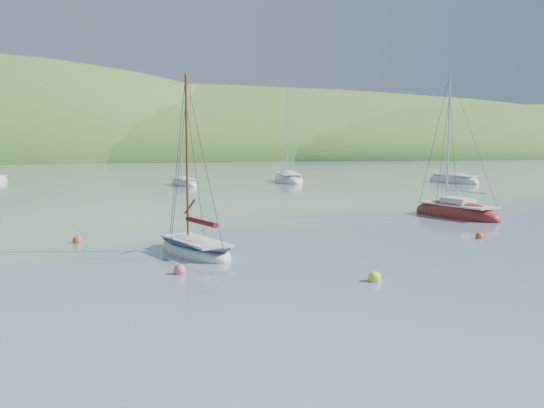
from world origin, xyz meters
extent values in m
plane|color=slate|center=(0.00, 0.00, 0.00)|extent=(700.00, 700.00, 0.00)
ellipsoid|color=#366827|center=(0.00, 170.00, 0.00)|extent=(440.00, 110.00, 44.00)
ellipsoid|color=#366827|center=(90.00, 160.00, 0.00)|extent=(240.00, 100.00, 34.00)
ellipsoid|color=silver|center=(-4.98, 6.59, 0.10)|extent=(3.74, 5.99, 1.38)
cube|color=beige|center=(-4.94, 6.49, 0.60)|extent=(2.85, 4.65, 0.10)
cylinder|color=brown|center=(-5.19, 7.23, 4.31)|extent=(0.12, 0.12, 7.50)
ellipsoid|color=black|center=(-4.98, 6.59, 0.50)|extent=(3.68, 5.92, 0.24)
cylinder|color=maroon|center=(-4.77, 5.95, 1.51)|extent=(1.08, 2.64, 0.24)
ellipsoid|color=maroon|center=(13.61, 15.10, 0.14)|extent=(4.19, 7.43, 1.94)
cube|color=beige|center=(13.65, 14.96, 0.83)|extent=(3.19, 5.77, 0.10)
cylinder|color=silver|center=(13.39, 15.91, 5.18)|extent=(0.12, 0.12, 8.80)
cube|color=beige|center=(13.65, 14.96, 1.07)|extent=(1.79, 2.25, 0.42)
cylinder|color=silver|center=(13.84, 14.28, 1.74)|extent=(0.98, 3.28, 0.09)
ellipsoid|color=silver|center=(-0.54, 48.20, 0.13)|extent=(3.38, 6.80, 1.78)
cube|color=beige|center=(-0.51, 48.07, 0.76)|extent=(2.55, 5.29, 0.10)
cylinder|color=silver|center=(-0.67, 48.97, 4.62)|extent=(0.12, 0.12, 7.80)
ellipsoid|color=silver|center=(12.36, 50.07, 0.17)|extent=(4.14, 9.22, 2.43)
cube|color=beige|center=(12.34, 49.89, 1.02)|extent=(3.12, 7.18, 0.10)
cylinder|color=silver|center=(12.48, 51.13, 6.34)|extent=(0.12, 0.12, 10.71)
ellipsoid|color=silver|center=(31.20, 43.99, 0.15)|extent=(4.22, 8.29, 2.16)
cube|color=beige|center=(31.23, 43.83, 0.91)|extent=(3.20, 6.45, 0.10)
cylinder|color=silver|center=(31.02, 44.92, 5.62)|extent=(0.12, 0.12, 9.49)
sphere|color=#EFFF2C|center=(0.60, -0.53, 0.12)|extent=(0.49, 0.49, 0.49)
sphere|color=#ED5081|center=(-6.12, 2.55, 0.12)|extent=(0.47, 0.47, 0.47)
sphere|color=#E15524|center=(9.93, 6.91, 0.12)|extent=(0.41, 0.41, 0.41)
sphere|color=#E15524|center=(-10.27, 10.87, 0.12)|extent=(0.46, 0.46, 0.46)
camera|label=1|loc=(-8.59, -20.42, 5.12)|focal=40.00mm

